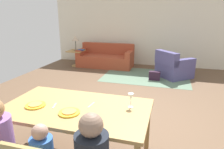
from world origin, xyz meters
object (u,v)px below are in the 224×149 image
(couch, at_px, (106,58))
(side_table, at_px, (76,56))
(wine_glass, at_px, (131,97))
(table_lamp, at_px, (75,39))
(plate_near_child, at_px, (69,113))
(plate_near_man, at_px, (35,105))
(armchair, at_px, (173,67))
(book_lower, at_px, (80,51))
(book_upper, at_px, (81,50))
(handbag, at_px, (155,76))
(dining_table, at_px, (76,112))

(couch, height_order, side_table, couch)
(wine_glass, distance_m, table_lamp, 5.32)
(couch, bearing_deg, plate_near_child, -76.74)
(plate_near_man, distance_m, wine_glass, 1.21)
(armchair, height_order, book_lower, armchair)
(couch, distance_m, side_table, 1.09)
(plate_near_child, xyz_separation_m, book_lower, (-2.08, 4.78, -0.18))
(plate_near_child, bearing_deg, wine_glass, 28.50)
(side_table, height_order, book_lower, book_lower)
(book_upper, bearing_deg, armchair, -7.36)
(armchair, xyz_separation_m, handbag, (-0.51, -0.46, -0.19))
(dining_table, xyz_separation_m, plate_near_child, (-0.00, -0.18, 0.07))
(armchair, xyz_separation_m, side_table, (-3.45, 0.44, 0.06))
(plate_near_man, height_order, couch, couch)
(dining_table, height_order, plate_near_man, plate_near_man)
(side_table, xyz_separation_m, table_lamp, (0.00, 0.00, 0.63))
(couch, bearing_deg, side_table, -166.28)
(armchair, relative_size, side_table, 2.08)
(plate_near_man, xyz_separation_m, armchair, (1.71, 4.31, -0.45))
(armchair, distance_m, table_lamp, 3.55)
(couch, xyz_separation_m, book_upper, (-0.84, -0.28, 0.32))
(book_upper, bearing_deg, plate_near_child, -66.97)
(dining_table, bearing_deg, plate_near_child, -90.00)
(book_lower, xyz_separation_m, book_upper, (0.05, 0.01, 0.03))
(dining_table, bearing_deg, wine_glass, 15.19)
(couch, bearing_deg, plate_near_man, -82.18)
(armchair, bearing_deg, handbag, -137.73)
(armchair, bearing_deg, book_lower, 172.84)
(plate_near_man, distance_m, book_upper, 4.97)
(wine_glass, distance_m, handbag, 3.63)
(couch, bearing_deg, dining_table, -76.26)
(dining_table, height_order, armchair, armchair)
(plate_near_child, height_order, wine_glass, wine_glass)
(wine_glass, bearing_deg, book_upper, 121.35)
(couch, distance_m, handbag, 2.22)
(plate_near_child, relative_size, wine_glass, 1.34)
(plate_near_child, xyz_separation_m, handbag, (0.69, 3.91, -0.64))
(wine_glass, bearing_deg, dining_table, -164.81)
(table_lamp, xyz_separation_m, book_upper, (0.22, -0.02, -0.39))
(plate_near_child, distance_m, book_upper, 5.21)
(dining_table, distance_m, handbag, 3.83)
(plate_near_child, xyz_separation_m, book_upper, (-2.04, 4.79, -0.15))
(dining_table, bearing_deg, plate_near_man, -166.67)
(wine_glass, height_order, side_table, wine_glass)
(plate_near_child, xyz_separation_m, couch, (-1.19, 5.07, -0.47))
(plate_near_child, height_order, table_lamp, table_lamp)
(side_table, distance_m, table_lamp, 0.63)
(wine_glass, xyz_separation_m, table_lamp, (-2.92, 4.45, 0.12))
(dining_table, distance_m, plate_near_child, 0.19)
(side_table, distance_m, handbag, 3.09)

